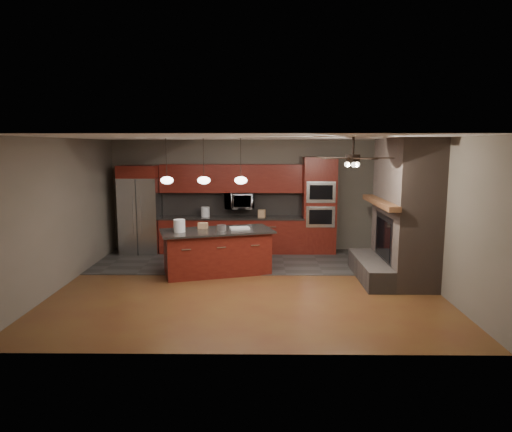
{
  "coord_description": "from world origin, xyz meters",
  "views": [
    {
      "loc": [
        0.26,
        -8.52,
        2.65
      ],
      "look_at": [
        0.16,
        0.6,
        1.25
      ],
      "focal_mm": 32.0,
      "sensor_mm": 36.0,
      "label": 1
    }
  ],
  "objects_px": {
    "white_bucket": "(179,226)",
    "paint_tray": "(240,228)",
    "kitchen_island": "(217,251)",
    "paint_can": "(222,228)",
    "cardboard_box": "(203,226)",
    "oven_tower": "(319,205)",
    "microwave": "(240,201)",
    "refrigerator": "(140,210)",
    "counter_bucket": "(205,212)",
    "counter_box": "(262,213)"
  },
  "relations": [
    {
      "from": "kitchen_island",
      "to": "counter_bucket",
      "type": "bearing_deg",
      "value": 87.17
    },
    {
      "from": "microwave",
      "to": "refrigerator",
      "type": "bearing_deg",
      "value": -176.95
    },
    {
      "from": "paint_can",
      "to": "microwave",
      "type": "bearing_deg",
      "value": 82.33
    },
    {
      "from": "counter_bucket",
      "to": "counter_box",
      "type": "xyz_separation_m",
      "value": [
        1.41,
        -0.05,
        -0.03
      ]
    },
    {
      "from": "white_bucket",
      "to": "paint_can",
      "type": "xyz_separation_m",
      "value": [
        0.85,
        0.12,
        -0.06
      ]
    },
    {
      "from": "oven_tower",
      "to": "paint_can",
      "type": "height_order",
      "value": "oven_tower"
    },
    {
      "from": "counter_bucket",
      "to": "kitchen_island",
      "type": "bearing_deg",
      "value": -76.15
    },
    {
      "from": "oven_tower",
      "to": "refrigerator",
      "type": "bearing_deg",
      "value": -179.05
    },
    {
      "from": "oven_tower",
      "to": "counter_bucket",
      "type": "height_order",
      "value": "oven_tower"
    },
    {
      "from": "oven_tower",
      "to": "white_bucket",
      "type": "relative_size",
      "value": 9.37
    },
    {
      "from": "refrigerator",
      "to": "kitchen_island",
      "type": "relative_size",
      "value": 0.88
    },
    {
      "from": "paint_tray",
      "to": "counter_bucket",
      "type": "bearing_deg",
      "value": 105.65
    },
    {
      "from": "counter_bucket",
      "to": "counter_box",
      "type": "bearing_deg",
      "value": -2.03
    },
    {
      "from": "microwave",
      "to": "counter_box",
      "type": "distance_m",
      "value": 0.64
    },
    {
      "from": "counter_box",
      "to": "white_bucket",
      "type": "bearing_deg",
      "value": -116.4
    },
    {
      "from": "white_bucket",
      "to": "paint_tray",
      "type": "bearing_deg",
      "value": 15.13
    },
    {
      "from": "oven_tower",
      "to": "paint_tray",
      "type": "distance_m",
      "value": 2.61
    },
    {
      "from": "microwave",
      "to": "paint_can",
      "type": "bearing_deg",
      "value": -97.67
    },
    {
      "from": "paint_can",
      "to": "cardboard_box",
      "type": "relative_size",
      "value": 0.98
    },
    {
      "from": "refrigerator",
      "to": "cardboard_box",
      "type": "xyz_separation_m",
      "value": [
        1.76,
        -1.65,
        -0.11
      ]
    },
    {
      "from": "oven_tower",
      "to": "kitchen_island",
      "type": "xyz_separation_m",
      "value": [
        -2.36,
        -1.91,
        -0.73
      ]
    },
    {
      "from": "kitchen_island",
      "to": "paint_can",
      "type": "height_order",
      "value": "paint_can"
    },
    {
      "from": "refrigerator",
      "to": "cardboard_box",
      "type": "height_order",
      "value": "refrigerator"
    },
    {
      "from": "microwave",
      "to": "counter_bucket",
      "type": "relative_size",
      "value": 2.97
    },
    {
      "from": "microwave",
      "to": "kitchen_island",
      "type": "bearing_deg",
      "value": -101.02
    },
    {
      "from": "cardboard_box",
      "to": "oven_tower",
      "type": "bearing_deg",
      "value": 40.05
    },
    {
      "from": "paint_tray",
      "to": "paint_can",
      "type": "bearing_deg",
      "value": -161.96
    },
    {
      "from": "refrigerator",
      "to": "paint_can",
      "type": "relative_size",
      "value": 11.56
    },
    {
      "from": "oven_tower",
      "to": "microwave",
      "type": "relative_size",
      "value": 3.25
    },
    {
      "from": "oven_tower",
      "to": "paint_tray",
      "type": "height_order",
      "value": "oven_tower"
    },
    {
      "from": "kitchen_island",
      "to": "counter_box",
      "type": "bearing_deg",
      "value": 46.68
    },
    {
      "from": "microwave",
      "to": "white_bucket",
      "type": "relative_size",
      "value": 2.88
    },
    {
      "from": "kitchen_island",
      "to": "cardboard_box",
      "type": "bearing_deg",
      "value": 132.24
    },
    {
      "from": "oven_tower",
      "to": "paint_can",
      "type": "relative_size",
      "value": 12.62
    },
    {
      "from": "white_bucket",
      "to": "refrigerator",
      "type": "bearing_deg",
      "value": 123.08
    },
    {
      "from": "microwave",
      "to": "refrigerator",
      "type": "height_order",
      "value": "refrigerator"
    },
    {
      "from": "white_bucket",
      "to": "microwave",
      "type": "bearing_deg",
      "value": 62.67
    },
    {
      "from": "white_bucket",
      "to": "paint_tray",
      "type": "distance_m",
      "value": 1.26
    },
    {
      "from": "counter_bucket",
      "to": "cardboard_box",
      "type": "bearing_deg",
      "value": -84.74
    },
    {
      "from": "kitchen_island",
      "to": "counter_box",
      "type": "relative_size",
      "value": 13.24
    },
    {
      "from": "counter_bucket",
      "to": "counter_box",
      "type": "height_order",
      "value": "counter_bucket"
    },
    {
      "from": "microwave",
      "to": "white_bucket",
      "type": "distance_m",
      "value": 2.46
    },
    {
      "from": "paint_tray",
      "to": "counter_bucket",
      "type": "relative_size",
      "value": 1.62
    },
    {
      "from": "refrigerator",
      "to": "kitchen_island",
      "type": "distance_m",
      "value": 2.84
    },
    {
      "from": "paint_tray",
      "to": "cardboard_box",
      "type": "distance_m",
      "value": 0.79
    },
    {
      "from": "oven_tower",
      "to": "cardboard_box",
      "type": "distance_m",
      "value": 3.18
    },
    {
      "from": "paint_tray",
      "to": "counter_bucket",
      "type": "distance_m",
      "value": 2.03
    },
    {
      "from": "counter_box",
      "to": "paint_tray",
      "type": "bearing_deg",
      "value": -92.38
    },
    {
      "from": "microwave",
      "to": "paint_tray",
      "type": "relative_size",
      "value": 1.83
    },
    {
      "from": "refrigerator",
      "to": "paint_tray",
      "type": "xyz_separation_m",
      "value": [
        2.54,
        -1.72,
        -0.15
      ]
    }
  ]
}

